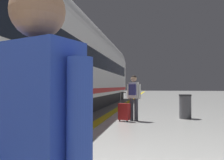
{
  "coord_description": "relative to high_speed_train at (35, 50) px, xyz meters",
  "views": [
    {
      "loc": [
        1.07,
        -1.03,
        1.23
      ],
      "look_at": [
        -0.24,
        6.38,
        1.42
      ],
      "focal_mm": 37.15,
      "sensor_mm": 36.0,
      "label": 1
    }
  ],
  "objects": [
    {
      "name": "safety_line_strip",
      "position": [
        2.21,
        3.5,
        -2.5
      ],
      "size": [
        0.36,
        80.0,
        0.01
      ],
      "primitive_type": "cube",
      "color": "yellow",
      "rests_on": "ground"
    },
    {
      "name": "tactile_edge_band",
      "position": [
        1.83,
        3.5,
        -2.5
      ],
      "size": [
        0.72,
        80.0,
        0.01
      ],
      "primitive_type": "cube",
      "color": "slate",
      "rests_on": "ground"
    },
    {
      "name": "high_speed_train",
      "position": [
        0.0,
        0.0,
        0.0
      ],
      "size": [
        2.94,
        31.46,
        4.97
      ],
      "color": "#38383D",
      "rests_on": "ground"
    },
    {
      "name": "traveller_foreground",
      "position": [
        3.62,
        -6.7,
        -1.55
      ],
      "size": [
        0.54,
        0.33,
        1.64
      ],
      "color": "#383842",
      "rests_on": "ground"
    },
    {
      "name": "passenger_near",
      "position": [
        3.41,
        0.65,
        -1.55
      ],
      "size": [
        0.49,
        0.36,
        1.61
      ],
      "color": "#383842",
      "rests_on": "ground"
    },
    {
      "name": "suitcase_near",
      "position": [
        3.09,
        0.47,
        -2.16
      ],
      "size": [
        0.43,
        0.34,
        1.01
      ],
      "color": "#A51E1E",
      "rests_on": "ground"
    },
    {
      "name": "waste_bin",
      "position": [
        5.28,
        1.57,
        -2.05
      ],
      "size": [
        0.46,
        0.46,
        0.91
      ],
      "color": "#4C4C51",
      "rests_on": "ground"
    }
  ]
}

